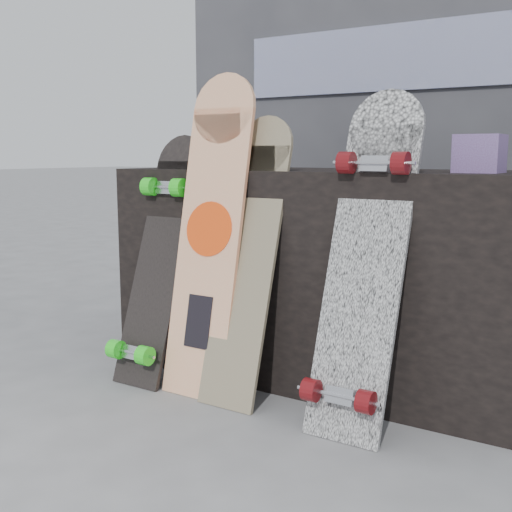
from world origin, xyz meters
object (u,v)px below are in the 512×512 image
Objects in this scene: vendor_table at (326,274)px; longboard_celtic at (249,250)px; longboard_geisha at (211,225)px; longboard_cascadia at (366,254)px; skateboard_dark at (159,254)px.

longboard_celtic is at bearing -110.72° from vendor_table.
longboard_geisha is 1.16× the size of longboard_celtic.
longboard_celtic is 0.44m from longboard_cascadia.
vendor_table is 0.50m from longboard_cascadia.
longboard_celtic is (-0.13, -0.34, 0.13)m from vendor_table.
longboard_cascadia is at bearing -0.44° from longboard_geisha.
skateboard_dark is (-0.53, -0.35, 0.08)m from vendor_table.
longboard_celtic reaches higher than vendor_table.
longboard_geisha reaches higher than longboard_celtic.
skateboard_dark is (-0.40, -0.01, -0.05)m from longboard_celtic.
longboard_geisha is 1.08× the size of longboard_cascadia.
longboard_geisha is 1.23× the size of skateboard_dark.
longboard_cascadia is 1.14× the size of skateboard_dark.
longboard_geisha is 0.60m from longboard_cascadia.
longboard_cascadia is at bearing -48.76° from vendor_table.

